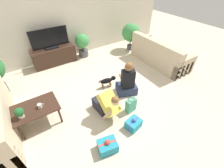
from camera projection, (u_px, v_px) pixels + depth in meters
name	position (u px, v px, depth m)	size (l,w,h in m)	color
ground_plane	(104.00, 94.00, 4.05)	(16.00, 16.00, 0.00)	beige
wall_back	(62.00, 20.00, 4.94)	(8.40, 0.06, 2.60)	beige
sofa_right	(159.00, 55.00, 5.13)	(0.83, 2.09, 0.87)	#C6B293
coffee_table	(36.00, 109.00, 3.09)	(0.89, 0.62, 0.47)	#382319
tv_console	(54.00, 56.00, 5.13)	(1.40, 0.47, 0.57)	#382319
tv	(50.00, 40.00, 4.77)	(1.17, 0.20, 0.65)	black
potted_plant_corner_right	(131.00, 33.00, 5.75)	(0.68, 0.68, 1.03)	#4C4C51
potted_plant_back_right	(82.00, 43.00, 5.41)	(0.49, 0.49, 0.85)	#4C4C51
person_kneeling	(106.00, 104.00, 3.32)	(0.37, 0.82, 0.78)	#23232D
person_sitting	(127.00, 82.00, 3.89)	(0.63, 0.59, 0.97)	#283351
dog	(108.00, 80.00, 4.18)	(0.53, 0.20, 0.31)	black
gift_box_a	(134.00, 124.00, 3.19)	(0.36, 0.31, 0.27)	teal
gift_box_b	(108.00, 146.00, 2.80)	(0.40, 0.35, 0.28)	teal
gift_bag_a	(131.00, 105.00, 3.50)	(0.26, 0.18, 0.38)	#4CA384
mug	(40.00, 106.00, 3.03)	(0.12, 0.08, 0.09)	silver
tabletop_plant	(19.00, 113.00, 2.79)	(0.17, 0.17, 0.22)	beige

